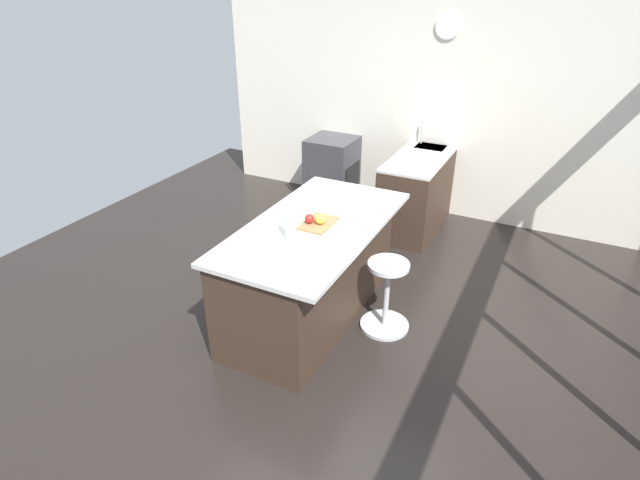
# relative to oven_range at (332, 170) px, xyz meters

# --- Properties ---
(ground_plane) EXTENTS (7.60, 7.60, 0.00)m
(ground_plane) POSITION_rel_oven_range_xyz_m (2.57, 1.19, -0.44)
(ground_plane) COLOR black
(interior_partition_left) EXTENTS (0.15, 5.70, 2.90)m
(interior_partition_left) POSITION_rel_oven_range_xyz_m (-0.35, 1.19, 1.01)
(interior_partition_left) COLOR silver
(interior_partition_left) RESTS_ON ground_plane
(sink_cabinet) EXTENTS (1.85, 0.60, 1.19)m
(sink_cabinet) POSITION_rel_oven_range_xyz_m (-0.00, 1.27, 0.02)
(sink_cabinet) COLOR #38281E
(sink_cabinet) RESTS_ON ground_plane
(oven_range) EXTENTS (0.60, 0.61, 0.88)m
(oven_range) POSITION_rel_oven_range_xyz_m (0.00, 0.00, 0.00)
(oven_range) COLOR #38383D
(oven_range) RESTS_ON ground_plane
(kitchen_island) EXTENTS (2.00, 1.03, 0.94)m
(kitchen_island) POSITION_rel_oven_range_xyz_m (2.47, 0.97, 0.04)
(kitchen_island) COLOR #38281E
(kitchen_island) RESTS_ON ground_plane
(stool_by_window) EXTENTS (0.44, 0.44, 0.66)m
(stool_by_window) POSITION_rel_oven_range_xyz_m (2.36, 1.66, -0.13)
(stool_by_window) COLOR #B7B7BC
(stool_by_window) RESTS_ON ground_plane
(cutting_board) EXTENTS (0.36, 0.24, 0.02)m
(cutting_board) POSITION_rel_oven_range_xyz_m (2.46, 1.04, 0.51)
(cutting_board) COLOR olive
(cutting_board) RESTS_ON kitchen_island
(apple_yellow) EXTENTS (0.09, 0.09, 0.09)m
(apple_yellow) POSITION_rel_oven_range_xyz_m (2.48, 1.07, 0.56)
(apple_yellow) COLOR gold
(apple_yellow) RESTS_ON cutting_board
(apple_red) EXTENTS (0.08, 0.08, 0.08)m
(apple_red) POSITION_rel_oven_range_xyz_m (2.51, 0.98, 0.56)
(apple_red) COLOR red
(apple_red) RESTS_ON cutting_board
(water_bottle) EXTENTS (0.06, 0.06, 0.31)m
(water_bottle) POSITION_rel_oven_range_xyz_m (2.79, 0.94, 0.62)
(water_bottle) COLOR silver
(water_bottle) RESTS_ON kitchen_island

